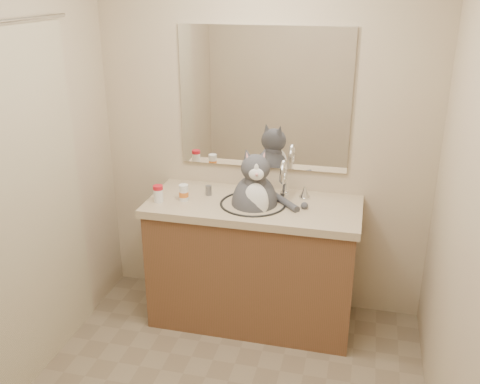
# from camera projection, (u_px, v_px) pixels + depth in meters

# --- Properties ---
(room) EXTENTS (2.22, 2.52, 2.42)m
(room) POSITION_uv_depth(u_px,v_px,m) (208.00, 212.00, 2.35)
(room) COLOR #83725A
(room) RESTS_ON ground
(vanity) EXTENTS (1.34, 0.59, 1.12)m
(vanity) POSITION_uv_depth(u_px,v_px,m) (253.00, 260.00, 3.50)
(vanity) COLOR brown
(vanity) RESTS_ON ground
(mirror) EXTENTS (1.10, 0.02, 0.90)m
(mirror) POSITION_uv_depth(u_px,v_px,m) (264.00, 99.00, 3.38)
(mirror) COLOR white
(mirror) RESTS_ON room
(shower_curtain) EXTENTS (0.02, 1.30, 1.93)m
(shower_curtain) POSITION_uv_depth(u_px,v_px,m) (18.00, 215.00, 2.74)
(shower_curtain) COLOR beige
(shower_curtain) RESTS_ON ground
(cat) EXTENTS (0.48, 0.39, 0.58)m
(cat) POSITION_uv_depth(u_px,v_px,m) (255.00, 200.00, 3.33)
(cat) COLOR #47484C
(cat) RESTS_ON vanity
(pill_bottle_redcap) EXTENTS (0.08, 0.08, 0.11)m
(pill_bottle_redcap) POSITION_uv_depth(u_px,v_px,m) (158.00, 194.00, 3.35)
(pill_bottle_redcap) COLOR white
(pill_bottle_redcap) RESTS_ON vanity
(pill_bottle_orange) EXTENTS (0.08, 0.08, 0.10)m
(pill_bottle_orange) POSITION_uv_depth(u_px,v_px,m) (184.00, 193.00, 3.37)
(pill_bottle_orange) COLOR white
(pill_bottle_orange) RESTS_ON vanity
(grey_canister) EXTENTS (0.05, 0.05, 0.06)m
(grey_canister) POSITION_uv_depth(u_px,v_px,m) (209.00, 190.00, 3.46)
(grey_canister) COLOR slate
(grey_canister) RESTS_ON vanity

